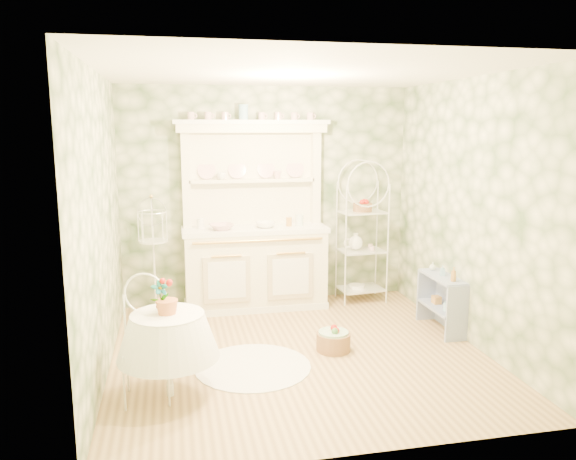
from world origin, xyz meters
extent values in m
plane|color=tan|center=(0.00, 0.00, 0.00)|extent=(3.60, 3.60, 0.00)
plane|color=white|center=(0.00, 0.00, 2.70)|extent=(3.60, 3.60, 0.00)
plane|color=beige|center=(-1.80, 0.00, 1.35)|extent=(3.60, 3.60, 0.00)
plane|color=beige|center=(1.80, 0.00, 1.35)|extent=(3.60, 3.60, 0.00)
plane|color=beige|center=(0.00, 1.80, 1.35)|extent=(3.60, 3.60, 0.00)
plane|color=beige|center=(0.00, -1.80, 1.35)|extent=(3.60, 3.60, 0.00)
cube|color=white|center=(-0.20, 1.52, 1.15)|extent=(1.87, 0.61, 2.29)
cube|color=white|center=(1.17, 1.53, 0.87)|extent=(0.58, 0.44, 1.73)
cube|color=#8E9DC4|center=(1.68, 0.31, 0.31)|extent=(0.30, 0.74, 0.62)
cylinder|color=white|center=(-1.25, -0.66, 0.39)|extent=(0.86, 0.86, 0.78)
cube|color=white|center=(-1.42, -0.68, 0.46)|extent=(0.51, 0.51, 0.92)
cube|color=white|center=(-1.40, 1.40, 0.73)|extent=(0.38, 0.38, 1.46)
cylinder|color=olive|center=(0.36, -0.01, 0.10)|extent=(0.40, 0.40, 0.20)
cylinder|color=white|center=(-0.49, -0.24, 0.00)|extent=(1.16, 1.16, 0.01)
imported|color=white|center=(-0.61, 1.43, 1.02)|extent=(0.35, 0.35, 0.07)
imported|color=white|center=(-0.08, 1.45, 1.02)|extent=(0.26, 0.26, 0.07)
imported|color=white|center=(-0.58, 1.66, 1.61)|extent=(0.14, 0.14, 0.09)
imported|color=white|center=(0.11, 1.68, 1.61)|extent=(0.11, 0.11, 0.09)
imported|color=#3F7238|center=(-1.29, -0.66, 0.85)|extent=(0.17, 0.15, 0.28)
imported|color=#B27D38|center=(1.68, 0.08, 0.68)|extent=(0.08, 0.08, 0.15)
imported|color=#82B7D2|center=(1.68, 0.32, 0.65)|extent=(0.06, 0.06, 0.11)
imported|color=silver|center=(1.68, 0.56, 0.65)|extent=(0.09, 0.09, 0.10)
camera|label=1|loc=(-1.17, -5.12, 2.21)|focal=35.00mm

